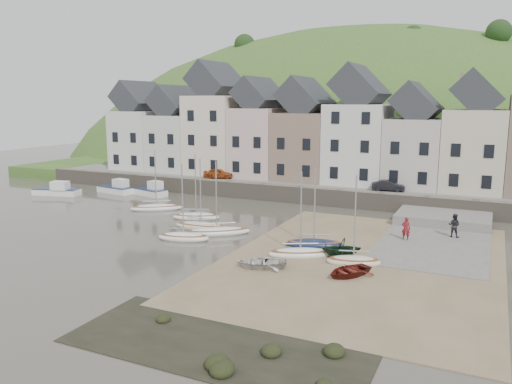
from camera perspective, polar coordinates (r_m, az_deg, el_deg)
The scene contains 27 objects.
ground at distance 40.05m, azimuth -3.68°, elevation -5.61°, with size 160.00×160.00×0.00m, color #423D34.
quay_land at distance 69.05m, azimuth 9.24°, elevation 1.63°, with size 90.00×30.00×1.50m, color #3C5D25.
quay_street at distance 58.08m, azimuth 6.11°, elevation 0.89°, with size 70.00×7.00×0.10m, color slate.
seawall at distance 54.95m, azimuth 4.89°, elevation -0.31°, with size 70.00×1.20×1.80m, color slate.
beach at distance 36.23m, azimuth 11.88°, elevation -7.49°, with size 18.00×26.00×0.06m, color brown.
slipway at distance 43.24m, azimuth 19.56°, elevation -4.92°, with size 8.00×18.00×0.12m, color slate.
hillside at distance 100.87m, azimuth 10.64°, elevation -6.60°, with size 134.40×84.00×84.00m.
townhouse_terrace at distance 60.23m, azimuth 8.91°, elevation 6.69°, with size 61.05×8.00×13.93m.
sailboat_0 at distance 52.30m, azimuth -11.11°, elevation -1.72°, with size 5.11×4.20×6.32m.
sailboat_1 at distance 47.76m, azimuth -6.73°, elevation -2.73°, with size 4.64×3.05×6.32m.
sailboat_2 at distance 44.08m, azimuth -6.18°, elevation -3.82°, with size 4.99×1.84×6.32m.
sailboat_3 at distance 40.82m, azimuth -8.14°, elevation -5.00°, with size 4.41×2.60×6.32m.
sailboat_4 at distance 42.16m, azimuth -4.42°, elevation -4.45°, with size 5.42×4.53×6.32m.
sailboat_5 at distance 38.82m, azimuth 6.53°, elevation -5.77°, with size 4.60×2.86×6.32m.
sailboat_6 at distance 36.41m, azimuth 5.01°, elevation -6.83°, with size 4.76×3.42×6.32m.
sailboat_7 at distance 35.17m, azimuth 10.91°, elevation -7.59°, with size 3.94×2.49×6.32m.
motorboat_0 at distance 63.07m, azimuth -15.39°, elevation 0.43°, with size 5.14×2.58×1.70m.
motorboat_1 at distance 63.74m, azimuth -21.40°, elevation 0.19°, with size 5.76×2.97×1.70m.
motorboat_2 at distance 60.49m, azimuth -11.67°, elevation 0.18°, with size 4.72×2.83×1.70m.
rowboat_white at distance 33.76m, azimuth 0.55°, elevation -7.92°, with size 2.37×3.32×0.69m, color silver.
rowboat_green at distance 36.12m, azimuth 9.58°, elevation -6.21°, with size 2.38×2.76×1.45m, color black.
rowboat_red at distance 32.78m, azimuth 10.36°, elevation -8.68°, with size 2.28×3.19×0.66m, color maroon.
person_red at distance 41.59m, azimuth 16.49°, elevation -3.95°, with size 0.67×0.44×1.83m, color maroon.
person_dark at distance 43.68m, azimuth 21.36°, elevation -3.51°, with size 0.93×0.72×1.91m, color black.
car_left at distance 61.74m, azimuth -4.26°, elevation 2.10°, with size 1.45×3.60×1.23m, color #9E4117.
car_right at distance 54.78m, azimuth 14.65°, elevation 0.70°, with size 1.18×3.39×1.12m, color black.
shore_rocks at distance 23.48m, azimuth -2.78°, elevation -17.23°, with size 14.00×6.00×0.69m.
Camera 1 is at (18.70, -33.69, 10.92)m, focal length 35.61 mm.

